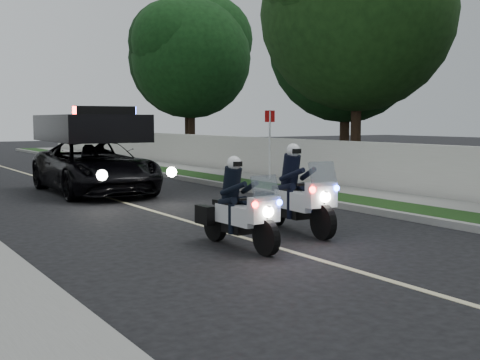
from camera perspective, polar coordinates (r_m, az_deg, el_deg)
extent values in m
plane|color=black|center=(8.55, 15.17, -9.34)|extent=(120.00, 120.00, 0.00)
cube|color=gray|center=(18.74, 1.07, -0.90)|extent=(0.20, 60.00, 0.15)
cube|color=#193814|center=(19.13, 2.83, -0.76)|extent=(1.20, 60.00, 0.16)
cube|color=gray|center=(19.90, 5.89, -0.54)|extent=(1.40, 60.00, 0.16)
cube|color=beige|center=(20.47, 8.12, 1.49)|extent=(0.22, 60.00, 1.50)
cube|color=#BFB78C|center=(16.86, -10.67, -1.95)|extent=(0.12, 50.00, 0.01)
imported|color=black|center=(19.02, -12.99, -1.17)|extent=(2.77, 5.67, 2.71)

